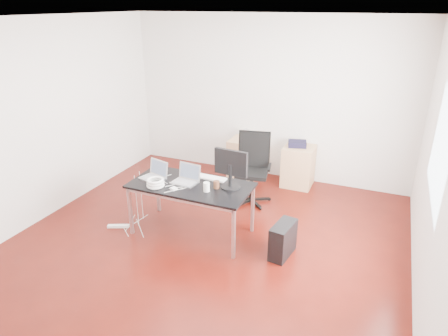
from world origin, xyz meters
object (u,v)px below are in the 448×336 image
at_px(filing_cabinet_right, 298,166).
at_px(pc_tower, 283,240).
at_px(desk, 191,188).
at_px(filing_cabinet_left, 244,158).
at_px(office_chair, 253,165).

relative_size(filing_cabinet_right, pc_tower, 1.56).
bearing_deg(desk, pc_tower, -1.73).
bearing_deg(pc_tower, filing_cabinet_right, 106.96).
xyz_separation_m(desk, filing_cabinet_left, (-0.02, 2.10, -0.33)).
bearing_deg(filing_cabinet_left, pc_tower, -58.55).
distance_m(office_chair, pc_tower, 1.61).
height_order(filing_cabinet_left, pc_tower, filing_cabinet_left).
bearing_deg(filing_cabinet_right, pc_tower, -81.50).
height_order(desk, filing_cabinet_left, desk).
bearing_deg(desk, filing_cabinet_left, 90.58).
xyz_separation_m(desk, filing_cabinet_right, (0.97, 2.10, -0.33)).
height_order(desk, office_chair, office_chair).
bearing_deg(filing_cabinet_right, office_chair, -123.02).
xyz_separation_m(office_chair, filing_cabinet_left, (-0.45, 0.84, -0.26)).
relative_size(office_chair, pc_tower, 2.40).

